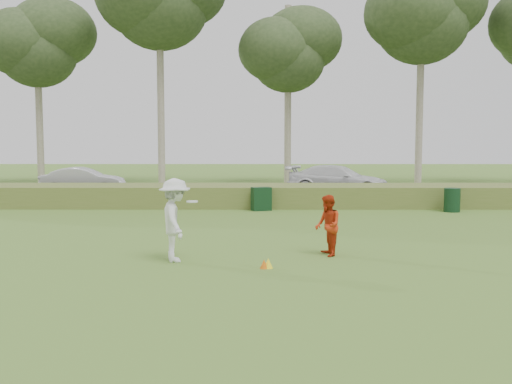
{
  "coord_description": "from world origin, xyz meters",
  "views": [
    {
      "loc": [
        0.06,
        -12.83,
        2.77
      ],
      "look_at": [
        0.0,
        4.0,
        1.3
      ],
      "focal_mm": 40.0,
      "sensor_mm": 36.0,
      "label": 1
    }
  ],
  "objects_px": {
    "player_white": "(175,220)",
    "trash_bin": "(452,200)",
    "player_red": "(328,225)",
    "car_right": "(338,180)",
    "cone_yellow": "(268,263)",
    "utility_cabinet": "(261,199)",
    "car_mid": "(83,181)",
    "cone_orange": "(264,264)"
  },
  "relations": [
    {
      "from": "cone_orange",
      "to": "cone_yellow",
      "type": "distance_m",
      "value": 0.1
    },
    {
      "from": "player_red",
      "to": "cone_orange",
      "type": "distance_m",
      "value": 2.21
    },
    {
      "from": "car_mid",
      "to": "player_red",
      "type": "bearing_deg",
      "value": -149.43
    },
    {
      "from": "player_white",
      "to": "car_mid",
      "type": "distance_m",
      "value": 18.05
    },
    {
      "from": "player_red",
      "to": "trash_bin",
      "type": "distance_m",
      "value": 10.74
    },
    {
      "from": "cone_yellow",
      "to": "utility_cabinet",
      "type": "relative_size",
      "value": 0.24
    },
    {
      "from": "car_right",
      "to": "trash_bin",
      "type": "bearing_deg",
      "value": -132.65
    },
    {
      "from": "utility_cabinet",
      "to": "cone_yellow",
      "type": "bearing_deg",
      "value": -107.32
    },
    {
      "from": "cone_yellow",
      "to": "car_right",
      "type": "xyz_separation_m",
      "value": [
        3.94,
        17.09,
        0.71
      ]
    },
    {
      "from": "cone_orange",
      "to": "trash_bin",
      "type": "height_order",
      "value": "trash_bin"
    },
    {
      "from": "player_red",
      "to": "car_right",
      "type": "height_order",
      "value": "car_right"
    },
    {
      "from": "player_red",
      "to": "cone_yellow",
      "type": "bearing_deg",
      "value": -56.05
    },
    {
      "from": "cone_orange",
      "to": "utility_cabinet",
      "type": "bearing_deg",
      "value": 89.99
    },
    {
      "from": "cone_orange",
      "to": "cone_yellow",
      "type": "bearing_deg",
      "value": 18.29
    },
    {
      "from": "utility_cabinet",
      "to": "car_mid",
      "type": "xyz_separation_m",
      "value": [
        -9.27,
        6.61,
        0.29
      ]
    },
    {
      "from": "player_red",
      "to": "utility_cabinet",
      "type": "xyz_separation_m",
      "value": [
        -1.57,
        9.29,
        -0.27
      ]
    },
    {
      "from": "player_white",
      "to": "car_right",
      "type": "relative_size",
      "value": 0.37
    },
    {
      "from": "utility_cabinet",
      "to": "car_right",
      "type": "xyz_separation_m",
      "value": [
        4.04,
        6.42,
        0.35
      ]
    },
    {
      "from": "player_red",
      "to": "car_right",
      "type": "distance_m",
      "value": 15.89
    },
    {
      "from": "car_mid",
      "to": "player_white",
      "type": "bearing_deg",
      "value": -160.17
    },
    {
      "from": "trash_bin",
      "to": "car_right",
      "type": "distance_m",
      "value": 7.72
    },
    {
      "from": "car_right",
      "to": "utility_cabinet",
      "type": "bearing_deg",
      "value": 167.5
    },
    {
      "from": "car_right",
      "to": "cone_orange",
      "type": "bearing_deg",
      "value": -173.6
    },
    {
      "from": "utility_cabinet",
      "to": "car_right",
      "type": "height_order",
      "value": "car_right"
    },
    {
      "from": "cone_orange",
      "to": "utility_cabinet",
      "type": "xyz_separation_m",
      "value": [
        0.0,
        10.71,
        0.37
      ]
    },
    {
      "from": "player_white",
      "to": "cone_yellow",
      "type": "bearing_deg",
      "value": -123.9
    },
    {
      "from": "cone_orange",
      "to": "cone_yellow",
      "type": "relative_size",
      "value": 0.9
    },
    {
      "from": "trash_bin",
      "to": "player_white",
      "type": "bearing_deg",
      "value": -135.49
    },
    {
      "from": "cone_orange",
      "to": "cone_yellow",
      "type": "height_order",
      "value": "cone_yellow"
    },
    {
      "from": "trash_bin",
      "to": "utility_cabinet",
      "type": "bearing_deg",
      "value": 176.88
    },
    {
      "from": "player_white",
      "to": "trash_bin",
      "type": "height_order",
      "value": "player_white"
    },
    {
      "from": "utility_cabinet",
      "to": "trash_bin",
      "type": "xyz_separation_m",
      "value": [
        7.62,
        -0.42,
        0.0
      ]
    },
    {
      "from": "cone_yellow",
      "to": "trash_bin",
      "type": "distance_m",
      "value": 12.73
    },
    {
      "from": "cone_yellow",
      "to": "car_mid",
      "type": "relative_size",
      "value": 0.05
    },
    {
      "from": "player_white",
      "to": "cone_yellow",
      "type": "relative_size",
      "value": 8.66
    },
    {
      "from": "utility_cabinet",
      "to": "car_mid",
      "type": "bearing_deg",
      "value": 126.67
    },
    {
      "from": "cone_orange",
      "to": "utility_cabinet",
      "type": "relative_size",
      "value": 0.21
    },
    {
      "from": "cone_yellow",
      "to": "utility_cabinet",
      "type": "distance_m",
      "value": 10.68
    },
    {
      "from": "trash_bin",
      "to": "cone_orange",
      "type": "bearing_deg",
      "value": -126.53
    },
    {
      "from": "player_red",
      "to": "player_white",
      "type": "bearing_deg",
      "value": -89.21
    },
    {
      "from": "player_red",
      "to": "trash_bin",
      "type": "height_order",
      "value": "player_red"
    },
    {
      "from": "player_white",
      "to": "car_right",
      "type": "height_order",
      "value": "player_white"
    }
  ]
}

